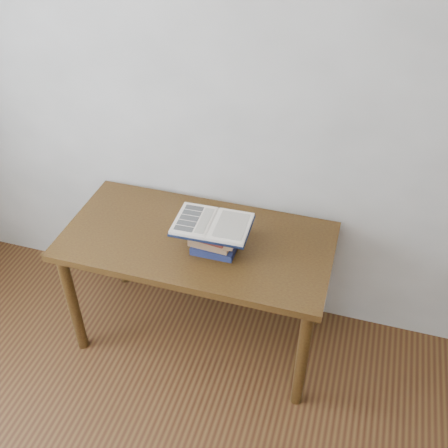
% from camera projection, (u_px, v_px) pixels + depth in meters
% --- Properties ---
extents(desk, '(1.35, 0.67, 0.72)m').
position_uv_depth(desk, '(198.00, 253.00, 2.67)').
color(desk, '#493312').
rests_on(desk, ground).
extents(book_stack, '(0.25, 0.19, 0.16)m').
position_uv_depth(book_stack, '(212.00, 235.00, 2.50)').
color(book_stack, '#171945').
rests_on(book_stack, desk).
extents(open_book, '(0.36, 0.26, 0.03)m').
position_uv_depth(open_book, '(212.00, 224.00, 2.42)').
color(open_book, black).
rests_on(open_book, book_stack).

